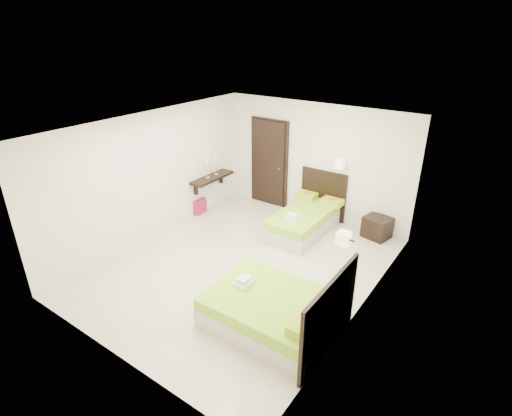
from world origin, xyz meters
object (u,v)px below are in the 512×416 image
Objects in this scene: bed_double at (277,311)px; nightstand at (377,227)px; bed_single at (306,219)px; ottoman at (196,205)px.

bed_double reaches higher than nightstand.
bed_single is 1.50m from nightstand.
nightstand is (1.37, 0.60, -0.05)m from bed_single.
ottoman is at bearing -165.15° from bed_single.
bed_single is at bearing -143.98° from nightstand.
bed_double is 5.32× the size of ottoman.
nightstand reaches higher than ottoman.
nightstand is (0.24, 3.53, -0.05)m from bed_double.
bed_double is at bearing -31.38° from ottoman.
bed_double is 3.54m from nightstand.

